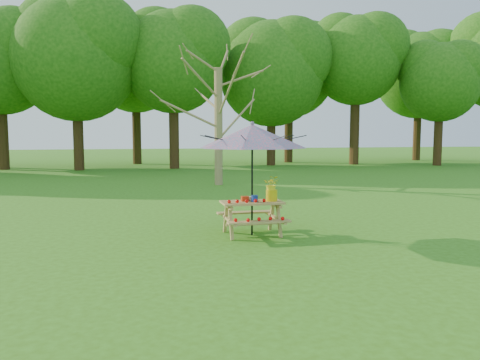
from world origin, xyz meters
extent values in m
plane|color=#386F15|center=(0.00, 0.00, 0.00)|extent=(120.00, 120.00, 0.00)
cylinder|color=olive|center=(3.00, 13.28, 2.27)|extent=(0.38, 0.38, 4.55)
cube|color=#AA8D4D|center=(1.99, 4.06, 0.65)|extent=(1.20, 0.62, 0.04)
cube|color=#AA8D4D|center=(1.99, 3.51, 0.36)|extent=(1.20, 0.22, 0.04)
cube|color=#AA8D4D|center=(1.99, 4.61, 0.36)|extent=(1.20, 0.22, 0.04)
cylinder|color=black|center=(1.99, 4.06, 1.12)|extent=(0.04, 0.04, 2.25)
cone|color=teal|center=(1.99, 4.06, 1.95)|extent=(2.73, 2.73, 0.46)
sphere|color=teal|center=(1.99, 4.06, 2.20)|extent=(0.08, 0.08, 0.08)
cube|color=red|center=(1.86, 4.12, 0.72)|extent=(0.14, 0.12, 0.10)
cylinder|color=#123098|center=(2.03, 3.99, 0.74)|extent=(0.13, 0.13, 0.13)
cube|color=white|center=(1.98, 4.24, 0.71)|extent=(0.13, 0.13, 0.07)
cylinder|color=#DCC20B|center=(2.39, 4.03, 0.78)|extent=(0.23, 0.23, 0.23)
imported|color=yellow|center=(2.39, 4.03, 1.00)|extent=(0.38, 0.36, 0.34)
camera|label=1|loc=(-0.28, -4.79, 1.99)|focal=35.00mm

